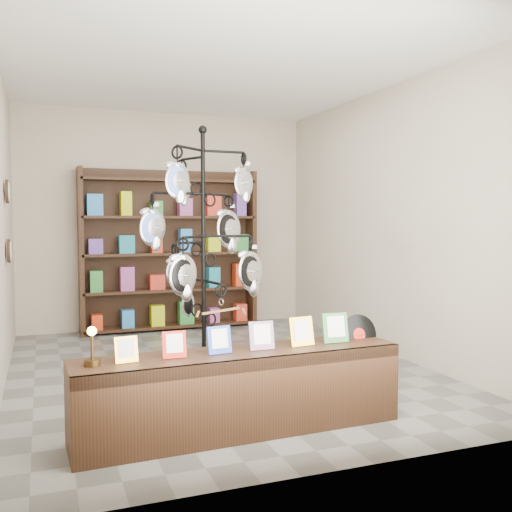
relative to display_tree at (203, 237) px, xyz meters
The scene contains 6 objects.
ground 1.47m from the display_tree, 59.39° to the left, with size 5.00×5.00×0.00m, color slate.
room_envelope 0.75m from the display_tree, 59.39° to the left, with size 5.00×5.00×5.00m.
display_tree is the anchor object (origin of this frame).
front_shelf 1.61m from the display_tree, 92.82° to the right, with size 2.38×0.57×0.84m.
back_shelving 2.82m from the display_tree, 84.10° to the left, with size 2.42×0.36×2.20m.
wall_clocks 2.12m from the display_tree, 142.62° to the left, with size 0.03×0.24×0.84m.
Camera 1 is at (-1.65, -5.47, 1.52)m, focal length 40.00 mm.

